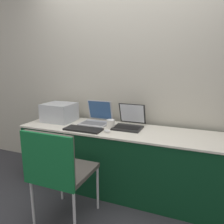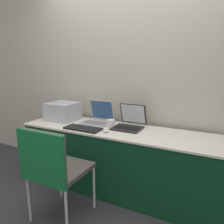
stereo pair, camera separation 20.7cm
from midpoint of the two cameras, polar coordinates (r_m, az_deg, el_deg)
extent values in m
plane|color=#333338|center=(2.49, 1.21, -22.61)|extent=(14.00, 14.00, 0.00)
cube|color=#B7B2A3|center=(2.68, 7.88, 9.56)|extent=(8.00, 0.05, 2.60)
cube|color=#0C381E|center=(2.55, 4.23, -12.60)|extent=(2.26, 0.59, 0.70)
cube|color=silver|center=(2.42, 4.36, -4.80)|extent=(2.28, 0.61, 0.02)
cube|color=#B2B7BC|center=(2.85, -10.72, 0.19)|extent=(0.37, 0.34, 0.22)
cube|color=black|center=(2.81, -11.22, 1.88)|extent=(0.29, 0.26, 0.04)
cube|color=#B7B7BC|center=(2.62, -2.10, -2.99)|extent=(0.32, 0.26, 0.02)
cube|color=slate|center=(2.61, -2.24, -2.83)|extent=(0.28, 0.14, 0.00)
cube|color=#B7B7BC|center=(2.73, -0.43, 0.52)|extent=(0.32, 0.07, 0.25)
cube|color=#2D5184|center=(2.72, -0.51, 0.53)|extent=(0.29, 0.06, 0.23)
cube|color=black|center=(2.43, 6.43, -4.28)|extent=(0.31, 0.25, 0.02)
cube|color=black|center=(2.42, 6.33, -4.12)|extent=(0.27, 0.14, 0.00)
cube|color=black|center=(2.56, 7.87, -0.52)|extent=(0.31, 0.09, 0.24)
cube|color=silver|center=(2.55, 7.82, -0.50)|extent=(0.28, 0.08, 0.22)
cube|color=black|center=(2.41, -5.19, -4.34)|extent=(0.42, 0.18, 0.02)
cylinder|color=white|center=(2.45, 2.04, -3.23)|extent=(0.09, 0.09, 0.09)
cylinder|color=white|center=(2.44, 2.05, -2.16)|extent=(0.09, 0.09, 0.01)
ellipsoid|color=silver|center=(2.29, 0.87, -5.03)|extent=(0.07, 0.05, 0.03)
cube|color=#4C4742|center=(2.13, -10.22, -14.56)|extent=(0.46, 0.47, 0.04)
cube|color=#4C4742|center=(1.88, -14.60, -10.90)|extent=(0.46, 0.03, 0.41)
cylinder|color=silver|center=(2.51, -10.95, -16.48)|extent=(0.02, 0.02, 0.45)
cylinder|color=silver|center=(2.30, -2.00, -19.11)|extent=(0.02, 0.02, 0.45)
cylinder|color=silver|center=(2.23, -18.25, -20.84)|extent=(0.02, 0.02, 0.45)
cylinder|color=silver|center=(2.00, -8.66, -24.75)|extent=(0.02, 0.02, 0.45)
cube|color=#146633|center=(1.87, -15.12, -11.76)|extent=(0.49, 0.02, 0.45)
camera|label=1|loc=(0.10, -87.57, 0.53)|focal=35.00mm
camera|label=2|loc=(0.10, 92.43, -0.53)|focal=35.00mm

